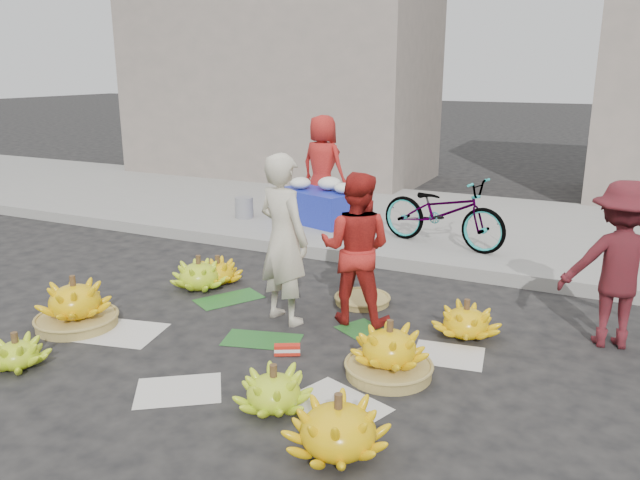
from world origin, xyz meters
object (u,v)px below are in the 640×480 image
at_px(banana_bunch_4, 389,352).
at_px(bicycle, 443,212).
at_px(banana_bunch_0, 75,304).
at_px(vendor_cream, 283,239).
at_px(flower_table, 320,204).

height_order(banana_bunch_4, bicycle, bicycle).
xyz_separation_m(banana_bunch_4, bicycle, (-0.47, 3.25, 0.36)).
xyz_separation_m(banana_bunch_0, bicycle, (2.36, 3.58, 0.34)).
distance_m(banana_bunch_0, vendor_cream, 1.94).
height_order(banana_bunch_0, flower_table, flower_table).
xyz_separation_m(banana_bunch_4, vendor_cream, (-1.22, 0.60, 0.58)).
bearing_deg(bicycle, flower_table, 89.06).
relative_size(vendor_cream, bicycle, 0.94).
distance_m(banana_bunch_4, bicycle, 3.30).
xyz_separation_m(banana_bunch_0, vendor_cream, (1.60, 0.93, 0.56)).
height_order(banana_bunch_4, vendor_cream, vendor_cream).
xyz_separation_m(banana_bunch_0, banana_bunch_4, (2.83, 0.33, -0.02)).
distance_m(banana_bunch_0, banana_bunch_4, 2.85).
bearing_deg(vendor_cream, flower_table, -50.17).
relative_size(vendor_cream, flower_table, 1.22).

